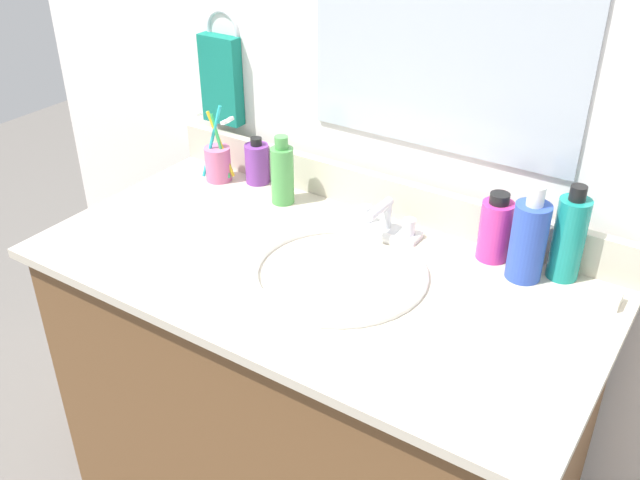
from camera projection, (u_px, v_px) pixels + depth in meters
The scene contains 16 objects.
vanity_cabinet at pixel (314, 406), 1.62m from camera, with size 1.11×0.54×0.72m, color brown.
countertop at pixel (314, 272), 1.44m from camera, with size 1.16×0.59×0.02m, color beige.
backsplash at pixel (383, 194), 1.61m from camera, with size 1.16×0.02×0.09m, color beige.
back_wall at pixel (393, 234), 1.72m from camera, with size 2.26×0.04×1.30m, color white.
mirror_panel at pixel (447, 15), 1.39m from camera, with size 0.60×0.01×0.56m, color #B2BCC6.
towel_ring at pixel (223, 30), 1.71m from camera, with size 0.10×0.10×0.01m, color silver.
hand_towel at pixel (221, 80), 1.76m from camera, with size 0.11×0.04×0.22m, color #147260.
sink_basin at pixel (337, 286), 1.43m from camera, with size 0.36×0.36×0.11m.
faucet at pixel (385, 222), 1.54m from camera, with size 0.16×0.10×0.08m.
bottle_soap_pink at pixel (495, 229), 1.43m from camera, with size 0.07×0.07×0.15m.
bottle_cream_purple at pixel (257, 163), 1.74m from camera, with size 0.06×0.06×0.12m.
bottle_mouthwash_teal at pixel (569, 237), 1.36m from camera, with size 0.06×0.06×0.20m.
bottle_toner_green at pixel (282, 173), 1.64m from camera, with size 0.05×0.05×0.17m.
bottle_shampoo_blue at pixel (528, 240), 1.36m from camera, with size 0.07×0.07×0.20m.
cup_pink at pixel (218, 161), 1.75m from camera, with size 0.08×0.07×0.19m.
soap_bar at pixel (603, 297), 1.32m from camera, with size 0.06×0.04×0.02m, color white.
Camera 1 is at (0.67, -1.00, 1.52)m, focal length 39.81 mm.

